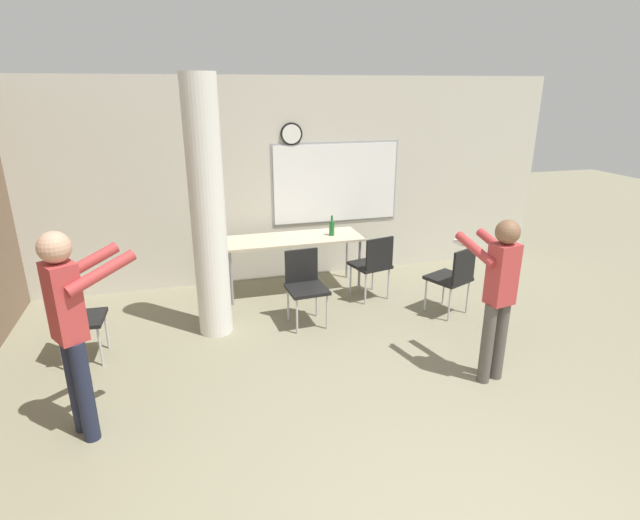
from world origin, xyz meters
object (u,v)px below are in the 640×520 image
Objects in this scene: folding_table at (293,241)px; chair_mid_room at (453,275)px; chair_by_left_wall at (72,315)px; person_playing_side at (498,289)px; chair_table_front at (305,282)px; chair_table_right at (373,262)px; bottle_on_table at (332,228)px; person_watching_back at (72,321)px.

chair_mid_room is at bearing -36.72° from folding_table.
chair_by_left_wall is 4.22m from chair_mid_room.
chair_table_front is at bearing 130.41° from person_playing_side.
chair_table_right is at bearing 10.56° from chair_by_left_wall.
folding_table is 2.12× the size of chair_table_front.
chair_mid_room is at bearing -8.67° from chair_table_front.
folding_table is at bearing 85.37° from chair_table_front.
bottle_on_table is 0.31× the size of chair_by_left_wall.
folding_table is at bearing 47.64° from person_watching_back.
person_playing_side reaches higher than bottle_on_table.
person_watching_back is at bearing 177.27° from person_playing_side.
person_watching_back is at bearing -138.84° from bottle_on_table.
person_playing_side is at bearing -73.31° from bottle_on_table.
chair_mid_room is 1.48m from person_playing_side.
folding_table is 2.95m from person_playing_side.
chair_table_front is 1.10m from chair_table_right.
person_playing_side is at bearing -49.59° from chair_table_front.
chair_mid_room is (1.77, -0.27, 0.00)m from chair_table_front.
chair_mid_room is at bearing 16.95° from person_watching_back.
bottle_on_table is at bearing 133.21° from chair_mid_room.
person_watching_back reaches higher than bottle_on_table.
chair_table_front is 2.67m from person_watching_back.
folding_table is 2.81m from chair_by_left_wall.
bottle_on_table is at bearing -3.31° from folding_table.
chair_table_front is at bearing -156.98° from chair_table_right.
chair_mid_room is 0.55× the size of person_playing_side.
person_playing_side is at bearing -79.59° from chair_table_right.
chair_table_right is at bearing -30.94° from folding_table.
chair_table_front is at bearing -122.66° from bottle_on_table.
chair_by_left_wall is at bearing -159.00° from bottle_on_table.
person_watching_back reaches higher than folding_table.
chair_by_left_wall is at bearing -154.46° from folding_table.
chair_by_left_wall is 0.51× the size of person_watching_back.
chair_table_front is 1.00× the size of chair_by_left_wall.
chair_mid_room is at bearing -0.77° from chair_by_left_wall.
person_playing_side is (0.38, -2.07, 0.42)m from chair_table_right.
bottle_on_table is 0.17× the size of person_playing_side.
folding_table is at bearing 25.54° from chair_by_left_wall.
chair_table_right is at bearing 30.87° from person_watching_back.
chair_mid_room is (1.69, -1.26, -0.19)m from folding_table.
chair_table_front is at bearing 4.99° from chair_by_left_wall.
chair_table_right is (3.46, 0.65, 0.00)m from chair_by_left_wall.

